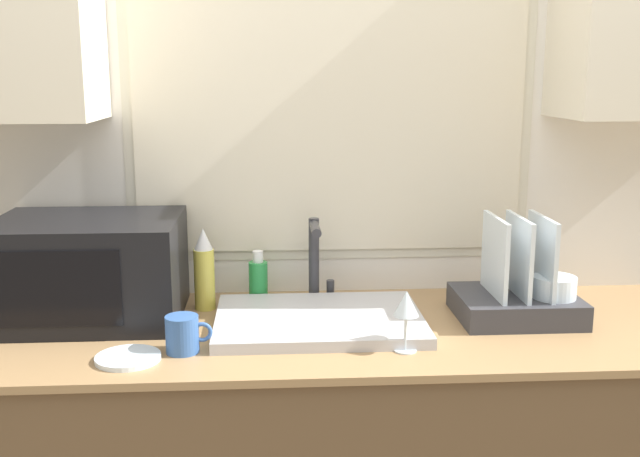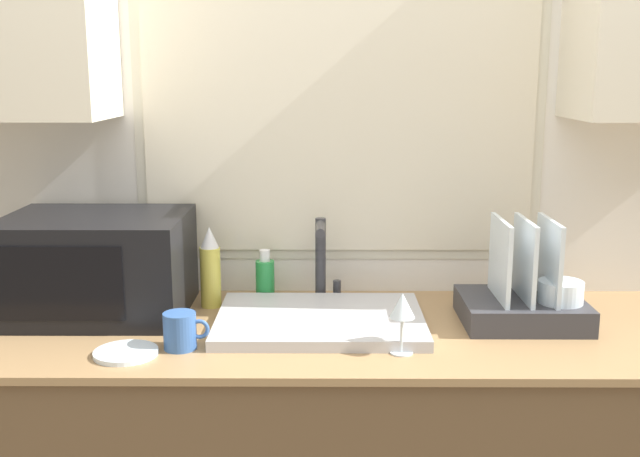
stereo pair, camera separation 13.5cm
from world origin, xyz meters
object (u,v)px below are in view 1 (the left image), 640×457
microwave (89,269)px  mug_near_sink (183,334)px  faucet (316,254)px  dish_rack (520,294)px  wine_glass (406,306)px  spray_bottle (204,270)px  soap_bottle (258,279)px

microwave → mug_near_sink: (0.29, -0.29, -0.10)m
faucet → microwave: microwave is taller
microwave → mug_near_sink: size_ratio=4.36×
dish_rack → wine_glass: bearing=-147.7°
microwave → dish_rack: dish_rack is taller
dish_rack → microwave: bearing=176.0°
spray_bottle → wine_glass: size_ratio=1.56×
spray_bottle → wine_glass: bearing=-35.5°
faucet → spray_bottle: faucet is taller
faucet → mug_near_sink: (-0.35, -0.40, -0.10)m
microwave → soap_bottle: microwave is taller
microwave → dish_rack: 1.21m
faucet → dish_rack: dish_rack is taller
microwave → spray_bottle: bearing=11.1°
faucet → mug_near_sink: faucet is taller
faucet → dish_rack: (0.56, -0.19, -0.08)m
microwave → mug_near_sink: microwave is taller
mug_near_sink → soap_bottle: bearing=66.9°
faucet → wine_glass: size_ratio=1.64×
faucet → microwave: 0.65m
faucet → microwave: bearing=-170.1°
mug_near_sink → wine_glass: bearing=-2.9°
spray_bottle → soap_bottle: (0.15, 0.07, -0.05)m
wine_glass → dish_rack: bearing=32.3°
soap_bottle → faucet: bearing=-7.1°
faucet → wine_glass: faucet is taller
dish_rack → soap_bottle: size_ratio=2.15×
spray_bottle → soap_bottle: 0.18m
spray_bottle → wine_glass: 0.64m
wine_glass → spray_bottle: bearing=144.5°
faucet → spray_bottle: size_ratio=1.05×
soap_bottle → mug_near_sink: bearing=-113.1°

